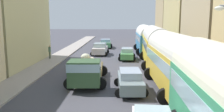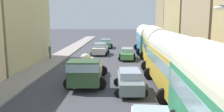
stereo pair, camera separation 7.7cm
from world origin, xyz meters
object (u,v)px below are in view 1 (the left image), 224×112
(parked_bus_1, at_px, (174,59))
(car_0, at_px, (100,49))
(car_3, at_px, (130,80))
(car_4, at_px, (127,54))
(parked_bus_3, at_px, (146,38))
(car_1, at_px, (105,43))
(parked_bus_2, at_px, (155,44))
(cargo_truck_0, at_px, (87,70))
(pedestrian_0, at_px, (50,51))

(parked_bus_1, height_order, car_0, parked_bus_1)
(car_0, xyz_separation_m, car_3, (3.54, -16.12, -0.05))
(car_3, height_order, car_4, car_3)
(parked_bus_3, bearing_deg, car_0, -161.07)
(car_1, bearing_deg, car_0, -91.80)
(parked_bus_2, bearing_deg, car_1, 113.73)
(car_1, bearing_deg, car_4, -72.95)
(car_3, bearing_deg, parked_bus_2, 72.00)
(car_1, distance_m, car_3, 24.06)
(parked_bus_2, height_order, parked_bus_3, parked_bus_2)
(parked_bus_1, bearing_deg, cargo_truck_0, 169.75)
(cargo_truck_0, distance_m, car_4, 11.68)
(parked_bus_3, relative_size, car_3, 2.04)
(parked_bus_3, xyz_separation_m, cargo_truck_0, (-6.30, -16.86, -1.07))
(car_0, distance_m, car_3, 16.51)
(parked_bus_2, relative_size, parked_bus_3, 1.13)
(car_0, relative_size, car_4, 0.93)
(parked_bus_1, relative_size, parked_bus_3, 1.08)
(parked_bus_2, bearing_deg, pedestrian_0, 167.14)
(parked_bus_1, relative_size, car_4, 2.28)
(parked_bus_2, relative_size, car_0, 2.56)
(car_1, relative_size, car_3, 0.96)
(cargo_truck_0, bearing_deg, car_0, 91.14)
(car_4, xyz_separation_m, pedestrian_0, (-9.51, -0.47, 0.31))
(car_3, height_order, pedestrian_0, pedestrian_0)
(parked_bus_1, distance_m, pedestrian_0, 17.22)
(car_1, bearing_deg, cargo_truck_0, -89.88)
(car_1, height_order, car_3, car_3)
(car_3, distance_m, car_4, 12.70)
(parked_bus_3, xyz_separation_m, car_1, (-6.35, 5.45, -1.45))
(car_0, distance_m, car_4, 5.01)
(cargo_truck_0, height_order, pedestrian_0, cargo_truck_0)
(parked_bus_1, bearing_deg, pedestrian_0, 136.42)
(parked_bus_3, bearing_deg, pedestrian_0, -153.67)
(parked_bus_1, relative_size, pedestrian_0, 5.25)
(car_0, height_order, car_4, car_0)
(cargo_truck_0, xyz_separation_m, car_4, (3.37, 11.18, -0.42))
(parked_bus_1, bearing_deg, car_4, 103.41)
(cargo_truck_0, relative_size, car_1, 1.68)
(pedestrian_0, bearing_deg, parked_bus_3, 26.33)
(car_3, xyz_separation_m, car_4, (0.11, 12.70, -0.05))
(parked_bus_3, distance_m, car_1, 8.49)
(car_3, distance_m, pedestrian_0, 15.42)
(cargo_truck_0, bearing_deg, parked_bus_2, 51.27)
(car_0, distance_m, car_1, 7.71)
(parked_bus_1, height_order, cargo_truck_0, parked_bus_1)
(cargo_truck_0, distance_m, car_3, 3.61)
(parked_bus_1, bearing_deg, parked_bus_3, 90.00)
(cargo_truck_0, xyz_separation_m, pedestrian_0, (-6.14, 10.70, -0.11))
(car_1, relative_size, car_4, 0.99)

